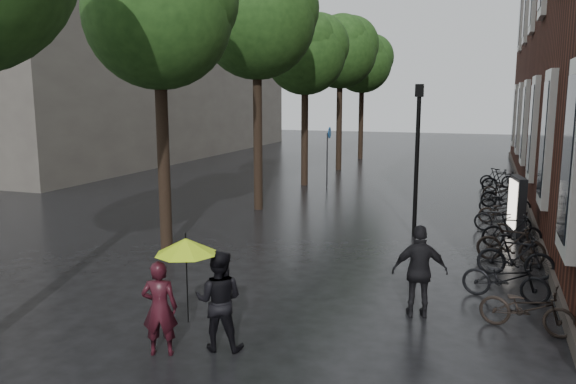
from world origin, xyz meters
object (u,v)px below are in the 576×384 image
at_px(ad_lightbox, 517,206).
at_px(lamp_post, 417,145).
at_px(person_black, 219,300).
at_px(parked_bicycles, 506,215).
at_px(pedestrian_walking, 420,271).
at_px(person_burgundy, 160,308).

relative_size(ad_lightbox, lamp_post, 0.39).
xyz_separation_m(person_black, parked_bicycles, (4.66, 10.54, -0.37)).
relative_size(pedestrian_walking, ad_lightbox, 1.01).
bearing_deg(pedestrian_walking, parked_bicycles, -116.35).
height_order(person_burgundy, parked_bicycles, person_burgundy).
distance_m(person_burgundy, person_black, 0.95).
relative_size(pedestrian_walking, lamp_post, 0.39).
relative_size(person_burgundy, person_black, 0.94).
bearing_deg(person_burgundy, lamp_post, -128.43).
distance_m(person_black, lamp_post, 9.21).
bearing_deg(pedestrian_walking, ad_lightbox, -119.04).
xyz_separation_m(person_burgundy, lamp_post, (2.88, 9.28, 1.93)).
height_order(parked_bicycles, lamp_post, lamp_post).
distance_m(pedestrian_walking, parked_bicycles, 8.24).
xyz_separation_m(person_burgundy, pedestrian_walking, (3.73, 3.01, 0.10)).
xyz_separation_m(pedestrian_walking, parked_bicycles, (1.74, 8.04, -0.42)).
height_order(pedestrian_walking, parked_bicycles, pedestrian_walking).
relative_size(person_burgundy, pedestrian_walking, 0.89).
xyz_separation_m(person_burgundy, person_black, (0.80, 0.50, 0.05)).
bearing_deg(pedestrian_walking, person_black, 26.35).
xyz_separation_m(person_burgundy, parked_bicycles, (5.46, 11.05, -0.32)).
distance_m(person_black, parked_bicycles, 11.53).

